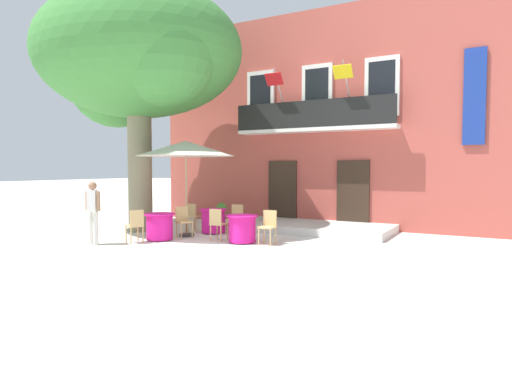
{
  "coord_description": "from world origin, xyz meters",
  "views": [
    {
      "loc": [
        6.44,
        -9.46,
        2.04
      ],
      "look_at": [
        -0.16,
        2.52,
        1.3
      ],
      "focal_mm": 30.94,
      "sensor_mm": 36.0,
      "label": 1
    }
  ],
  "objects_px": {
    "cafe_chair_near_tree_0": "(135,224)",
    "cafe_table_front": "(213,221)",
    "cafe_chair_front_1": "(236,217)",
    "ground_planter_left": "(222,212)",
    "cafe_chair_near_tree_1": "(183,220)",
    "cafe_chair_middle_1": "(217,222)",
    "cafe_table_near_tree": "(160,226)",
    "cafe_table_middle": "(242,229)",
    "cafe_chair_front_0": "(194,215)",
    "plane_tree": "(137,59)",
    "cafe_chair_middle_0": "(268,225)",
    "cafe_umbrella": "(186,149)",
    "pedestrian_near_entrance": "(93,209)"
  },
  "relations": [
    {
      "from": "cafe_chair_near_tree_0",
      "to": "cafe_table_front",
      "type": "xyz_separation_m",
      "value": [
        0.8,
        2.56,
        -0.14
      ]
    },
    {
      "from": "cafe_chair_near_tree_0",
      "to": "cafe_chair_front_1",
      "type": "distance_m",
      "value": 3.13
    },
    {
      "from": "ground_planter_left",
      "to": "cafe_chair_near_tree_1",
      "type": "bearing_deg",
      "value": -78.31
    },
    {
      "from": "cafe_chair_middle_1",
      "to": "ground_planter_left",
      "type": "bearing_deg",
      "value": 121.36
    },
    {
      "from": "cafe_table_near_tree",
      "to": "cafe_table_middle",
      "type": "height_order",
      "value": "same"
    },
    {
      "from": "cafe_table_middle",
      "to": "cafe_chair_front_0",
      "type": "xyz_separation_m",
      "value": [
        -2.45,
        1.08,
        0.14
      ]
    },
    {
      "from": "cafe_table_middle",
      "to": "plane_tree",
      "type": "bearing_deg",
      "value": 173.82
    },
    {
      "from": "plane_tree",
      "to": "cafe_chair_front_1",
      "type": "relative_size",
      "value": 8.51
    },
    {
      "from": "cafe_table_middle",
      "to": "cafe_chair_middle_0",
      "type": "xyz_separation_m",
      "value": [
        0.75,
        0.12,
        0.14
      ]
    },
    {
      "from": "plane_tree",
      "to": "cafe_table_front",
      "type": "xyz_separation_m",
      "value": [
        2.48,
        0.65,
        -5.15
      ]
    },
    {
      "from": "cafe_chair_middle_0",
      "to": "cafe_umbrella",
      "type": "distance_m",
      "value": 3.48
    },
    {
      "from": "cafe_table_near_tree",
      "to": "cafe_table_middle",
      "type": "relative_size",
      "value": 1.0
    },
    {
      "from": "pedestrian_near_entrance",
      "to": "cafe_table_near_tree",
      "type": "bearing_deg",
      "value": 54.76
    },
    {
      "from": "cafe_chair_front_0",
      "to": "cafe_table_middle",
      "type": "bearing_deg",
      "value": -23.79
    },
    {
      "from": "plane_tree",
      "to": "cafe_chair_middle_0",
      "type": "distance_m",
      "value": 7.03
    },
    {
      "from": "cafe_chair_near_tree_1",
      "to": "cafe_table_middle",
      "type": "height_order",
      "value": "cafe_chair_near_tree_1"
    },
    {
      "from": "cafe_chair_front_0",
      "to": "pedestrian_near_entrance",
      "type": "distance_m",
      "value": 3.41
    },
    {
      "from": "cafe_umbrella",
      "to": "ground_planter_left",
      "type": "xyz_separation_m",
      "value": [
        -0.56,
        2.77,
        -2.16
      ]
    },
    {
      "from": "cafe_chair_front_1",
      "to": "cafe_umbrella",
      "type": "bearing_deg",
      "value": -134.87
    },
    {
      "from": "cafe_chair_middle_0",
      "to": "ground_planter_left",
      "type": "height_order",
      "value": "cafe_chair_middle_0"
    },
    {
      "from": "cafe_chair_front_0",
      "to": "pedestrian_near_entrance",
      "type": "relative_size",
      "value": 0.54
    },
    {
      "from": "cafe_chair_near_tree_1",
      "to": "cafe_table_middle",
      "type": "distance_m",
      "value": 1.99
    },
    {
      "from": "ground_planter_left",
      "to": "cafe_chair_middle_0",
      "type": "bearing_deg",
      "value": -40.26
    },
    {
      "from": "cafe_chair_middle_0",
      "to": "ground_planter_left",
      "type": "relative_size",
      "value": 1.13
    },
    {
      "from": "cafe_umbrella",
      "to": "pedestrian_near_entrance",
      "type": "bearing_deg",
      "value": -118.05
    },
    {
      "from": "cafe_chair_near_tree_0",
      "to": "cafe_chair_middle_1",
      "type": "bearing_deg",
      "value": 38.02
    },
    {
      "from": "cafe_table_front",
      "to": "cafe_chair_front_1",
      "type": "xyz_separation_m",
      "value": [
        0.74,
        0.16,
        0.14
      ]
    },
    {
      "from": "plane_tree",
      "to": "pedestrian_near_entrance",
      "type": "height_order",
      "value": "plane_tree"
    },
    {
      "from": "cafe_chair_near_tree_1",
      "to": "cafe_chair_near_tree_0",
      "type": "bearing_deg",
      "value": -110.25
    },
    {
      "from": "cafe_chair_near_tree_0",
      "to": "cafe_table_near_tree",
      "type": "bearing_deg",
      "value": 72.66
    },
    {
      "from": "plane_tree",
      "to": "cafe_umbrella",
      "type": "height_order",
      "value": "plane_tree"
    },
    {
      "from": "cafe_table_near_tree",
      "to": "cafe_umbrella",
      "type": "height_order",
      "value": "cafe_umbrella"
    },
    {
      "from": "plane_tree",
      "to": "cafe_chair_front_1",
      "type": "xyz_separation_m",
      "value": [
        3.21,
        0.81,
        -5.01
      ]
    },
    {
      "from": "cafe_chair_middle_0",
      "to": "cafe_chair_middle_1",
      "type": "xyz_separation_m",
      "value": [
        -1.49,
        -0.21,
        0.0
      ]
    },
    {
      "from": "pedestrian_near_entrance",
      "to": "cafe_chair_front_0",
      "type": "bearing_deg",
      "value": 75.5
    },
    {
      "from": "cafe_chair_middle_0",
      "to": "cafe_chair_middle_1",
      "type": "height_order",
      "value": "same"
    },
    {
      "from": "cafe_chair_front_0",
      "to": "cafe_chair_near_tree_1",
      "type": "bearing_deg",
      "value": -67.32
    },
    {
      "from": "cafe_chair_near_tree_1",
      "to": "pedestrian_near_entrance",
      "type": "xyz_separation_m",
      "value": [
        -1.32,
        -2.14,
        0.42
      ]
    },
    {
      "from": "cafe_table_front",
      "to": "cafe_umbrella",
      "type": "bearing_deg",
      "value": -110.11
    },
    {
      "from": "cafe_chair_front_1",
      "to": "pedestrian_near_entrance",
      "type": "relative_size",
      "value": 0.54
    },
    {
      "from": "ground_planter_left",
      "to": "plane_tree",
      "type": "bearing_deg",
      "value": -122.26
    },
    {
      "from": "cafe_table_front",
      "to": "cafe_table_middle",
      "type": "bearing_deg",
      "value": -32.86
    },
    {
      "from": "pedestrian_near_entrance",
      "to": "cafe_chair_front_1",
      "type": "bearing_deg",
      "value": 55.89
    },
    {
      "from": "cafe_chair_middle_1",
      "to": "pedestrian_near_entrance",
      "type": "bearing_deg",
      "value": -140.54
    },
    {
      "from": "cafe_table_near_tree",
      "to": "cafe_chair_near_tree_1",
      "type": "xyz_separation_m",
      "value": [
        0.3,
        0.69,
        0.14
      ]
    },
    {
      "from": "cafe_chair_near_tree_1",
      "to": "ground_planter_left",
      "type": "height_order",
      "value": "cafe_chair_near_tree_1"
    },
    {
      "from": "cafe_chair_near_tree_0",
      "to": "cafe_table_front",
      "type": "distance_m",
      "value": 2.69
    },
    {
      "from": "cafe_table_middle",
      "to": "cafe_umbrella",
      "type": "bearing_deg",
      "value": 175.0
    },
    {
      "from": "cafe_chair_middle_1",
      "to": "cafe_chair_front_1",
      "type": "height_order",
      "value": "same"
    },
    {
      "from": "plane_tree",
      "to": "cafe_table_middle",
      "type": "xyz_separation_m",
      "value": [
        4.18,
        -0.45,
        -5.15
      ]
    }
  ]
}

